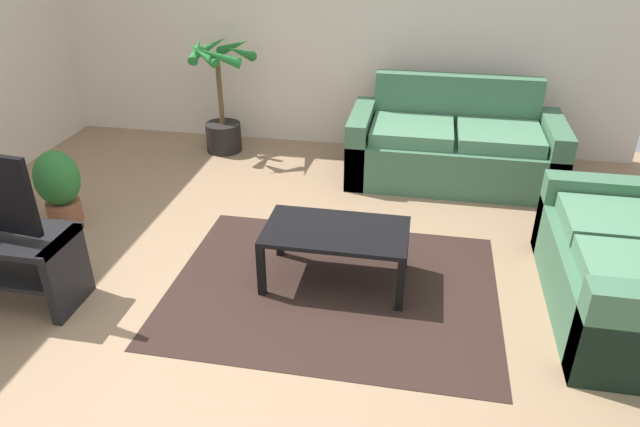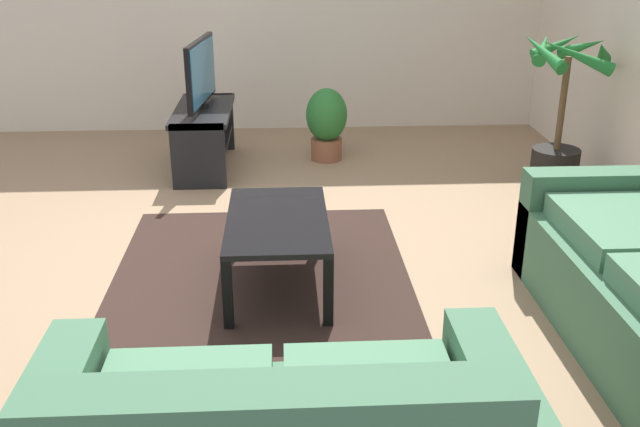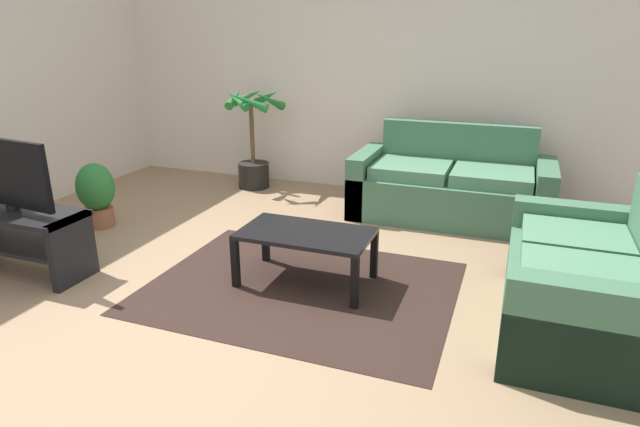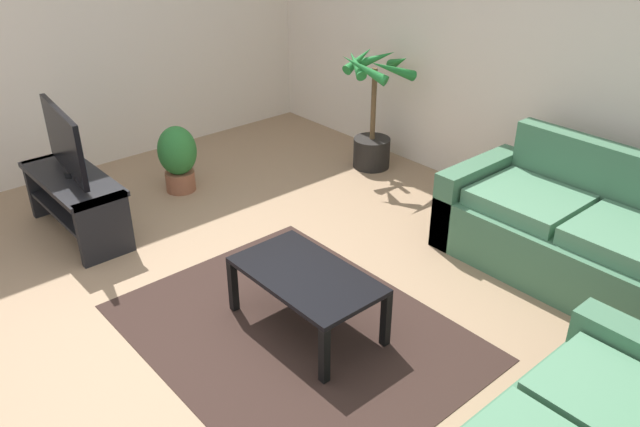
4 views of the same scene
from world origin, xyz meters
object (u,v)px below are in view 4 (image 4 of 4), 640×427
(coffee_table, at_px, (306,280))
(potted_plant_small, at_px, (178,157))
(tv_stand, at_px, (75,196))
(potted_palm, at_px, (373,119))
(couch_main, at_px, (578,237))
(tv, at_px, (64,141))

(coffee_table, relative_size, potted_plant_small, 1.55)
(tv_stand, height_order, potted_palm, potted_palm)
(coffee_table, distance_m, potted_palm, 2.62)
(coffee_table, relative_size, potted_palm, 0.81)
(couch_main, distance_m, coffee_table, 2.03)
(tv_stand, bearing_deg, couch_main, 40.03)
(potted_plant_small, bearing_deg, couch_main, 25.00)
(couch_main, bearing_deg, potted_palm, 173.67)
(potted_plant_small, bearing_deg, tv_stand, -80.56)
(couch_main, height_order, tv_stand, couch_main)
(potted_plant_small, bearing_deg, potted_palm, 65.29)
(coffee_table, bearing_deg, tv_stand, -164.26)
(couch_main, bearing_deg, coffee_table, -113.18)
(tv, bearing_deg, coffee_table, 15.67)
(potted_palm, bearing_deg, potted_plant_small, -114.71)
(tv_stand, distance_m, coffee_table, 2.22)
(potted_palm, distance_m, potted_plant_small, 1.89)
(potted_palm, xyz_separation_m, potted_plant_small, (-0.79, -1.71, -0.17))
(tv, bearing_deg, potted_plant_small, 99.49)
(tv_stand, bearing_deg, coffee_table, 15.74)
(couch_main, xyz_separation_m, potted_palm, (-2.32, 0.26, 0.21))
(tv, xyz_separation_m, potted_palm, (0.62, 2.72, -0.29))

